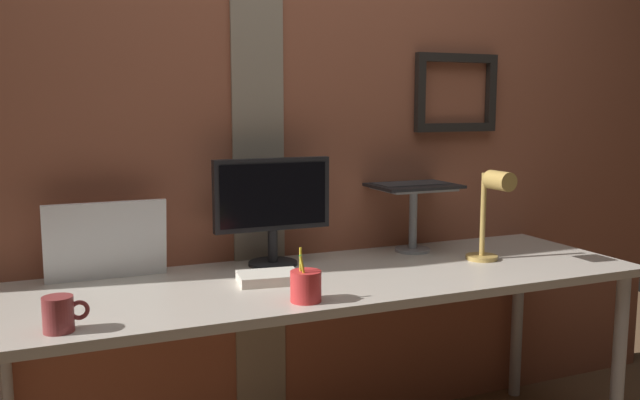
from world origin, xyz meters
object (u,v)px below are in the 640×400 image
Objects in this scene: laptop at (405,171)px; pen_cup at (306,286)px; monitor at (272,201)px; whiteboard_panel at (106,241)px; coffee_mug at (59,314)px; desk_lamp at (492,206)px.

laptop is 0.89m from pen_cup.
whiteboard_panel is (-0.58, 0.02, -0.10)m from monitor.
coffee_mug is (-0.69, 0.00, -0.00)m from pen_cup.
laptop is at bearing 115.61° from desk_lamp.
desk_lamp is 1.53m from coffee_mug.
monitor is 0.91m from coffee_mug.
monitor is at bearing -173.32° from laptop.
monitor is 0.60m from laptop.
pen_cup is (-0.65, -0.54, -0.27)m from laptop.
monitor reaches higher than whiteboard_panel.
laptop reaches higher than monitor.
whiteboard_panel reaches higher than pen_cup.
whiteboard_panel is 0.53m from coffee_mug.
coffee_mug is at bearing -157.94° from laptop.
coffee_mug is (-1.34, -0.54, -0.27)m from laptop.
monitor is at bearing 159.74° from desk_lamp.
coffee_mug is at bearing -147.66° from monitor.
monitor is 0.51m from pen_cup.
whiteboard_panel is at bearing 177.94° from monitor.
monitor is 2.66× the size of pen_cup.
desk_lamp is at bearing -64.39° from laptop.
monitor is 0.59m from whiteboard_panel.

